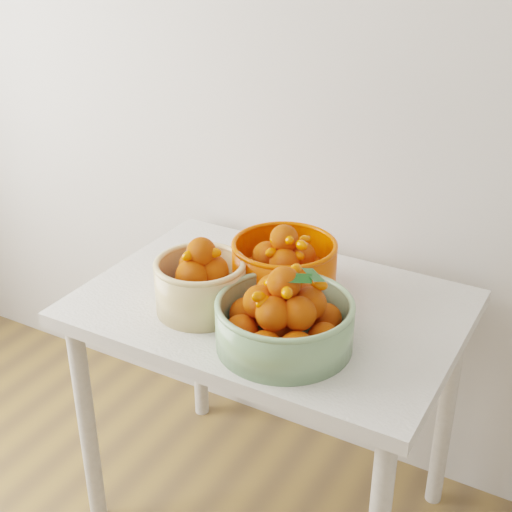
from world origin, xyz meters
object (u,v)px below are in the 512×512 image
(bowl_green, at_px, (284,319))
(bowl_orange, at_px, (284,267))
(table, at_px, (270,332))
(bowl_cream, at_px, (201,283))

(bowl_green, height_order, bowl_orange, bowl_green)
(table, bearing_deg, bowl_cream, -139.19)
(bowl_cream, xyz_separation_m, bowl_orange, (0.15, 0.18, 0.00))
(bowl_green, bearing_deg, bowl_orange, 117.47)
(table, height_order, bowl_green, bowl_green)
(bowl_cream, xyz_separation_m, bowl_green, (0.27, -0.04, -0.01))
(bowl_green, xyz_separation_m, bowl_orange, (-0.12, 0.23, 0.01))
(bowl_green, relative_size, bowl_orange, 1.25)
(table, height_order, bowl_orange, bowl_orange)
(bowl_orange, bearing_deg, bowl_green, -62.53)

